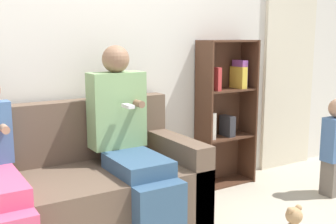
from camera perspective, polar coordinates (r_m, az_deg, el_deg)
The scene contains 7 objects.
back_wall at distance 3.43m, azimuth -10.96°, elevation 7.85°, with size 10.00×0.06×2.55m.
curtain_panel at distance 4.68m, azimuth 16.14°, elevation 6.95°, with size 0.71×0.04×2.34m.
couch at distance 3.10m, azimuth -12.30°, elevation -10.85°, with size 1.76×0.85×0.93m.
adult_seated at distance 3.05m, azimuth -5.25°, elevation -3.41°, with size 0.42×0.80×1.34m.
child_seated at distance 2.77m, azimuth -21.75°, elevation -7.90°, with size 0.27×0.82×1.16m.
toddler_standing at distance 4.01m, azimuth 21.75°, elevation -4.31°, with size 0.24×0.17×0.87m.
bookshelf at distance 4.02m, azimuth 7.63°, elevation 0.42°, with size 0.55×0.26×1.37m.
Camera 1 is at (-1.21, -2.23, 1.41)m, focal length 45.00 mm.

